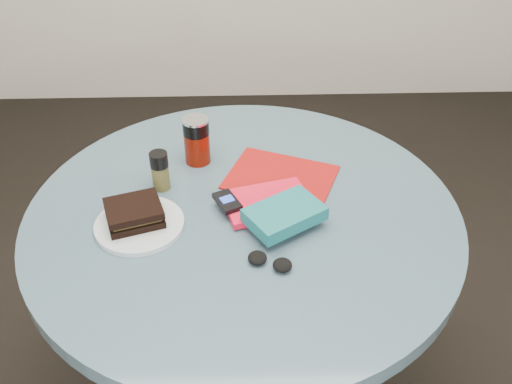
{
  "coord_description": "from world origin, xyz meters",
  "views": [
    {
      "loc": [
        -0.0,
        -1.02,
        1.58
      ],
      "look_at": [
        0.03,
        0.0,
        0.8
      ],
      "focal_mm": 40.0,
      "sensor_mm": 36.0,
      "label": 1
    }
  ],
  "objects_px": {
    "magazine": "(281,177)",
    "novel": "(285,214)",
    "soda_can": "(197,140)",
    "mp3_player": "(227,201)",
    "pepper_grinder": "(160,171)",
    "headphones": "(270,262)",
    "table": "(244,261)",
    "sandwich": "(134,213)",
    "plate": "(140,225)",
    "red_book": "(267,202)"
  },
  "relations": [
    {
      "from": "magazine",
      "to": "novel",
      "type": "bearing_deg",
      "value": -69.52
    },
    {
      "from": "soda_can",
      "to": "mp3_player",
      "type": "bearing_deg",
      "value": -69.48
    },
    {
      "from": "pepper_grinder",
      "to": "headphones",
      "type": "distance_m",
      "value": 0.37
    },
    {
      "from": "table",
      "to": "magazine",
      "type": "bearing_deg",
      "value": 51.83
    },
    {
      "from": "pepper_grinder",
      "to": "magazine",
      "type": "height_order",
      "value": "pepper_grinder"
    },
    {
      "from": "pepper_grinder",
      "to": "novel",
      "type": "distance_m",
      "value": 0.33
    },
    {
      "from": "sandwich",
      "to": "novel",
      "type": "distance_m",
      "value": 0.33
    },
    {
      "from": "plate",
      "to": "soda_can",
      "type": "xyz_separation_m",
      "value": [
        0.12,
        0.26,
        0.06
      ]
    },
    {
      "from": "sandwich",
      "to": "headphones",
      "type": "distance_m",
      "value": 0.32
    },
    {
      "from": "sandwich",
      "to": "red_book",
      "type": "height_order",
      "value": "sandwich"
    },
    {
      "from": "plate",
      "to": "novel",
      "type": "bearing_deg",
      "value": -1.89
    },
    {
      "from": "table",
      "to": "mp3_player",
      "type": "bearing_deg",
      "value": -175.07
    },
    {
      "from": "soda_can",
      "to": "magazine",
      "type": "distance_m",
      "value": 0.23
    },
    {
      "from": "pepper_grinder",
      "to": "sandwich",
      "type": "bearing_deg",
      "value": -107.92
    },
    {
      "from": "red_book",
      "to": "headphones",
      "type": "xyz_separation_m",
      "value": [
        -0.0,
        -0.19,
        -0.0
      ]
    },
    {
      "from": "mp3_player",
      "to": "red_book",
      "type": "bearing_deg",
      "value": 7.65
    },
    {
      "from": "pepper_grinder",
      "to": "mp3_player",
      "type": "bearing_deg",
      "value": -30.46
    },
    {
      "from": "table",
      "to": "plate",
      "type": "xyz_separation_m",
      "value": [
        -0.23,
        -0.05,
        0.17
      ]
    },
    {
      "from": "pepper_grinder",
      "to": "magazine",
      "type": "bearing_deg",
      "value": 6.09
    },
    {
      "from": "novel",
      "to": "headphones",
      "type": "relative_size",
      "value": 1.58
    },
    {
      "from": "table",
      "to": "red_book",
      "type": "xyz_separation_m",
      "value": [
        0.06,
        0.01,
        0.18
      ]
    },
    {
      "from": "table",
      "to": "novel",
      "type": "distance_m",
      "value": 0.23
    },
    {
      "from": "pepper_grinder",
      "to": "headphones",
      "type": "relative_size",
      "value": 0.96
    },
    {
      "from": "table",
      "to": "pepper_grinder",
      "type": "distance_m",
      "value": 0.3
    },
    {
      "from": "table",
      "to": "magazine",
      "type": "xyz_separation_m",
      "value": [
        0.1,
        0.12,
        0.17
      ]
    },
    {
      "from": "red_book",
      "to": "plate",
      "type": "bearing_deg",
      "value": 177.3
    },
    {
      "from": "magazine",
      "to": "novel",
      "type": "xyz_separation_m",
      "value": [
        -0.01,
        -0.19,
        0.03
      ]
    },
    {
      "from": "headphones",
      "to": "soda_can",
      "type": "bearing_deg",
      "value": 113.11
    },
    {
      "from": "pepper_grinder",
      "to": "novel",
      "type": "xyz_separation_m",
      "value": [
        0.29,
        -0.16,
        -0.01
      ]
    },
    {
      "from": "plate",
      "to": "magazine",
      "type": "height_order",
      "value": "plate"
    },
    {
      "from": "pepper_grinder",
      "to": "novel",
      "type": "bearing_deg",
      "value": -28.6
    },
    {
      "from": "sandwich",
      "to": "red_book",
      "type": "bearing_deg",
      "value": 10.64
    },
    {
      "from": "plate",
      "to": "mp3_player",
      "type": "height_order",
      "value": "mp3_player"
    },
    {
      "from": "soda_can",
      "to": "magazine",
      "type": "bearing_deg",
      "value": -21.39
    },
    {
      "from": "headphones",
      "to": "plate",
      "type": "bearing_deg",
      "value": 155.28
    },
    {
      "from": "table",
      "to": "soda_can",
      "type": "distance_m",
      "value": 0.32
    },
    {
      "from": "plate",
      "to": "mp3_player",
      "type": "xyz_separation_m",
      "value": [
        0.19,
        0.05,
        0.02
      ]
    },
    {
      "from": "sandwich",
      "to": "novel",
      "type": "xyz_separation_m",
      "value": [
        0.33,
        -0.02,
        0.0
      ]
    },
    {
      "from": "soda_can",
      "to": "pepper_grinder",
      "type": "distance_m",
      "value": 0.14
    },
    {
      "from": "novel",
      "to": "mp3_player",
      "type": "distance_m",
      "value": 0.14
    },
    {
      "from": "table",
      "to": "headphones",
      "type": "relative_size",
      "value": 9.69
    },
    {
      "from": "table",
      "to": "mp3_player",
      "type": "relative_size",
      "value": 11.54
    },
    {
      "from": "magazine",
      "to": "soda_can",
      "type": "bearing_deg",
      "value": -179.25
    },
    {
      "from": "sandwich",
      "to": "table",
      "type": "bearing_deg",
      "value": 10.94
    },
    {
      "from": "sandwich",
      "to": "soda_can",
      "type": "bearing_deg",
      "value": 63.18
    },
    {
      "from": "red_book",
      "to": "pepper_grinder",
      "type": "bearing_deg",
      "value": 146.77
    },
    {
      "from": "pepper_grinder",
      "to": "headphones",
      "type": "height_order",
      "value": "pepper_grinder"
    },
    {
      "from": "table",
      "to": "red_book",
      "type": "bearing_deg",
      "value": 9.39
    },
    {
      "from": "table",
      "to": "soda_can",
      "type": "bearing_deg",
      "value": 119.09
    },
    {
      "from": "magazine",
      "to": "pepper_grinder",
      "type": "bearing_deg",
      "value": -151.76
    }
  ]
}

